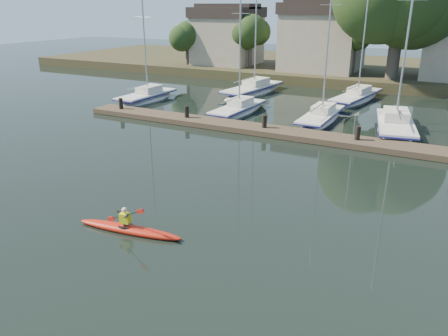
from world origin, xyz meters
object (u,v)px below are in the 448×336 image
at_px(sailboat_6, 356,102).
at_px(sailboat_5, 253,95).
at_px(sailboat_0, 147,102).
at_px(sailboat_1, 238,115).
at_px(dock, 308,136).
at_px(kayak, 129,228).
at_px(sailboat_2, 321,123).
at_px(sailboat_3, 394,134).

bearing_deg(sailboat_6, sailboat_5, -163.92).
relative_size(sailboat_0, sailboat_1, 0.96).
relative_size(dock, sailboat_1, 2.67).
height_order(kayak, sailboat_0, sailboat_0).
relative_size(sailboat_5, sailboat_6, 1.07).
height_order(dock, sailboat_5, sailboat_5).
xyz_separation_m(dock, sailboat_5, (-9.32, 12.40, -0.41)).
distance_m(kayak, sailboat_2, 19.80).
height_order(dock, sailboat_3, sailboat_3).
bearing_deg(sailboat_6, kayak, -85.70).
bearing_deg(dock, sailboat_5, 126.91).
height_order(sailboat_2, sailboat_5, sailboat_5).
relative_size(dock, sailboat_5, 2.07).
distance_m(sailboat_0, sailboat_5, 10.22).
bearing_deg(sailboat_6, sailboat_2, -85.82).
height_order(sailboat_2, sailboat_3, sailboat_3).
relative_size(sailboat_1, sailboat_2, 0.93).
relative_size(sailboat_0, sailboat_5, 0.75).
bearing_deg(sailboat_2, dock, -83.07).
relative_size(sailboat_1, sailboat_3, 0.89).
relative_size(sailboat_3, sailboat_6, 0.93).
distance_m(sailboat_5, sailboat_6, 9.59).
relative_size(sailboat_1, sailboat_5, 0.78).
bearing_deg(sailboat_2, sailboat_5, 139.89).
distance_m(sailboat_2, sailboat_6, 8.60).
xyz_separation_m(dock, sailboat_1, (-7.02, 4.35, -0.38)).
height_order(sailboat_1, sailboat_5, sailboat_5).
relative_size(sailboat_2, sailboat_5, 0.83).
height_order(sailboat_0, sailboat_5, sailboat_5).
xyz_separation_m(dock, sailboat_0, (-16.31, 4.95, -0.40)).
distance_m(kayak, sailboat_5, 28.06).
bearing_deg(sailboat_2, sailboat_6, 85.11).
bearing_deg(sailboat_6, sailboat_3, -54.54).
height_order(sailboat_2, sailboat_6, sailboat_6).
xyz_separation_m(sailboat_0, sailboat_1, (9.30, -0.60, 0.03)).
height_order(kayak, sailboat_5, sailboat_5).
bearing_deg(sailboat_6, sailboat_0, -143.20).
xyz_separation_m(kayak, sailboat_6, (2.52, 28.29, -0.34)).
xyz_separation_m(sailboat_1, sailboat_6, (7.23, 9.17, -0.00)).
xyz_separation_m(sailboat_2, sailboat_3, (5.17, -0.40, -0.04)).
relative_size(kayak, sailboat_2, 0.32).
bearing_deg(sailboat_2, kayak, -94.71).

